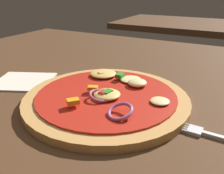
# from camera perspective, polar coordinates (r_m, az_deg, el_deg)

# --- Properties ---
(dining_table) EXTENTS (1.12, 1.01, 0.03)m
(dining_table) POSITION_cam_1_polar(r_m,az_deg,el_deg) (0.44, -5.00, -3.77)
(dining_table) COLOR #4C301C
(dining_table) RESTS_ON ground
(pizza) EXTENTS (0.27, 0.27, 0.03)m
(pizza) POSITION_cam_1_polar(r_m,az_deg,el_deg) (0.40, -1.17, -2.41)
(pizza) COLOR tan
(pizza) RESTS_ON dining_table
(fork) EXTENTS (0.17, 0.02, 0.01)m
(fork) POSITION_cam_1_polar(r_m,az_deg,el_deg) (0.34, 24.34, -10.93)
(fork) COLOR silver
(fork) RESTS_ON dining_table
(napkin) EXTENTS (0.14, 0.14, 0.00)m
(napkin) POSITION_cam_1_polar(r_m,az_deg,el_deg) (0.52, -20.21, 1.29)
(napkin) COLOR silver
(napkin) RESTS_ON dining_table
(background_table) EXTENTS (0.78, 0.46, 0.03)m
(background_table) POSITION_cam_1_polar(r_m,az_deg,el_deg) (1.37, 18.76, 13.67)
(background_table) COLOR #4C301C
(background_table) RESTS_ON ground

